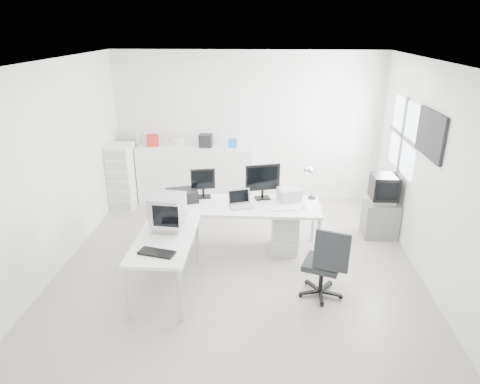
# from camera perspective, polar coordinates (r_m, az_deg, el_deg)

# --- Properties ---
(floor) EXTENTS (5.00, 5.00, 0.01)m
(floor) POSITION_cam_1_polar(r_m,az_deg,el_deg) (6.33, -0.11, -9.13)
(floor) COLOR beige
(floor) RESTS_ON ground
(ceiling) EXTENTS (5.00, 5.00, 0.01)m
(ceiling) POSITION_cam_1_polar(r_m,az_deg,el_deg) (5.46, -0.13, 17.06)
(ceiling) COLOR white
(ceiling) RESTS_ON back_wall
(back_wall) EXTENTS (5.00, 0.02, 2.80)m
(back_wall) POSITION_cam_1_polar(r_m,az_deg,el_deg) (8.14, 0.97, 8.59)
(back_wall) COLOR white
(back_wall) RESTS_ON floor
(left_wall) EXTENTS (0.02, 5.00, 2.80)m
(left_wall) POSITION_cam_1_polar(r_m,az_deg,el_deg) (6.39, -23.13, 3.17)
(left_wall) COLOR white
(left_wall) RESTS_ON floor
(right_wall) EXTENTS (0.02, 5.00, 2.80)m
(right_wall) POSITION_cam_1_polar(r_m,az_deg,el_deg) (6.13, 23.94, 2.29)
(right_wall) COLOR white
(right_wall) RESTS_ON floor
(window) EXTENTS (0.02, 1.20, 1.10)m
(window) POSITION_cam_1_polar(r_m,az_deg,el_deg) (7.16, 20.91, 6.99)
(window) COLOR white
(window) RESTS_ON right_wall
(wall_picture) EXTENTS (0.04, 0.90, 0.60)m
(wall_picture) POSITION_cam_1_polar(r_m,az_deg,el_deg) (6.08, 24.08, 7.06)
(wall_picture) COLOR black
(wall_picture) RESTS_ON right_wall
(main_desk) EXTENTS (2.40, 0.80, 0.75)m
(main_desk) POSITION_cam_1_polar(r_m,az_deg,el_deg) (6.44, -0.22, -4.74)
(main_desk) COLOR white
(main_desk) RESTS_ON floor
(side_desk) EXTENTS (0.70, 1.40, 0.75)m
(side_desk) POSITION_cam_1_polar(r_m,az_deg,el_deg) (5.60, -9.78, -9.42)
(side_desk) COLOR white
(side_desk) RESTS_ON floor
(drawer_pedestal) EXTENTS (0.40, 0.50, 0.60)m
(drawer_pedestal) POSITION_cam_1_polar(r_m,az_deg,el_deg) (6.52, 5.99, -5.27)
(drawer_pedestal) COLOR white
(drawer_pedestal) RESTS_ON floor
(inkjet_printer) EXTENTS (0.54, 0.48, 0.16)m
(inkjet_printer) POSITION_cam_1_polar(r_m,az_deg,el_deg) (6.45, -7.73, -0.46)
(inkjet_printer) COLOR black
(inkjet_printer) RESTS_ON main_desk
(lcd_monitor_small) EXTENTS (0.40, 0.28, 0.46)m
(lcd_monitor_small) POSITION_cam_1_polar(r_m,az_deg,el_deg) (6.48, -4.95, 1.18)
(lcd_monitor_small) COLOR black
(lcd_monitor_small) RESTS_ON main_desk
(lcd_monitor_large) EXTENTS (0.56, 0.34, 0.55)m
(lcd_monitor_large) POSITION_cam_1_polar(r_m,az_deg,el_deg) (6.40, 3.04, 1.39)
(lcd_monitor_large) COLOR black
(lcd_monitor_large) RESTS_ON main_desk
(laptop) EXTENTS (0.38, 0.38, 0.19)m
(laptop) POSITION_cam_1_polar(r_m,az_deg,el_deg) (6.15, 0.18, -1.21)
(laptop) COLOR #B7B7BA
(laptop) RESTS_ON main_desk
(white_keyboard) EXTENTS (0.41, 0.19, 0.02)m
(white_keyboard) POSITION_cam_1_polar(r_m,az_deg,el_deg) (6.14, 5.76, -2.28)
(white_keyboard) COLOR white
(white_keyboard) RESTS_ON main_desk
(white_mouse) EXTENTS (0.07, 0.07, 0.07)m
(white_mouse) POSITION_cam_1_polar(r_m,az_deg,el_deg) (6.20, 8.52, -1.94)
(white_mouse) COLOR white
(white_mouse) RESTS_ON main_desk
(laser_printer) EXTENTS (0.39, 0.36, 0.18)m
(laser_printer) POSITION_cam_1_polar(r_m,az_deg,el_deg) (6.45, 6.56, -0.30)
(laser_printer) COLOR #B3B3B3
(laser_printer) RESTS_ON main_desk
(desk_lamp) EXTENTS (0.17, 0.17, 0.47)m
(desk_lamp) POSITION_cam_1_polar(r_m,az_deg,el_deg) (6.51, 9.66, 1.09)
(desk_lamp) COLOR silver
(desk_lamp) RESTS_ON main_desk
(crt_monitor) EXTENTS (0.43, 0.43, 0.46)m
(crt_monitor) POSITION_cam_1_polar(r_m,az_deg,el_deg) (5.54, -9.61, -2.73)
(crt_monitor) COLOR #B7B7BA
(crt_monitor) RESTS_ON side_desk
(black_keyboard) EXTENTS (0.45, 0.26, 0.03)m
(black_keyboard) POSITION_cam_1_polar(r_m,az_deg,el_deg) (5.07, -11.04, -7.95)
(black_keyboard) COLOR black
(black_keyboard) RESTS_ON side_desk
(office_chair) EXTENTS (0.72, 0.72, 0.98)m
(office_chair) POSITION_cam_1_polar(r_m,az_deg,el_deg) (5.46, 10.94, -8.98)
(office_chair) COLOR #25282A
(office_chair) RESTS_ON floor
(tv_cabinet) EXTENTS (0.53, 0.43, 0.58)m
(tv_cabinet) POSITION_cam_1_polar(r_m,az_deg,el_deg) (7.26, 18.16, -3.46)
(tv_cabinet) COLOR slate
(tv_cabinet) RESTS_ON floor
(crt_tv) EXTENTS (0.50, 0.48, 0.45)m
(crt_tv) POSITION_cam_1_polar(r_m,az_deg,el_deg) (7.07, 18.64, 0.32)
(crt_tv) COLOR black
(crt_tv) RESTS_ON tv_cabinet
(sideboard) EXTENTS (2.18, 0.54, 1.09)m
(sideboard) POSITION_cam_1_polar(r_m,az_deg,el_deg) (8.23, -5.84, 2.41)
(sideboard) COLOR white
(sideboard) RESTS_ON floor
(clutter_box_a) EXTENTS (0.26, 0.24, 0.21)m
(clutter_box_a) POSITION_cam_1_polar(r_m,az_deg,el_deg) (8.21, -11.57, 6.75)
(clutter_box_a) COLOR red
(clutter_box_a) RESTS_ON sideboard
(clutter_box_b) EXTENTS (0.16, 0.14, 0.13)m
(clutter_box_b) POSITION_cam_1_polar(r_m,az_deg,el_deg) (8.10, -8.11, 6.52)
(clutter_box_b) COLOR white
(clutter_box_b) RESTS_ON sideboard
(clutter_box_c) EXTENTS (0.24, 0.22, 0.23)m
(clutter_box_c) POSITION_cam_1_polar(r_m,az_deg,el_deg) (8.01, -4.59, 6.85)
(clutter_box_c) COLOR black
(clutter_box_c) RESTS_ON sideboard
(clutter_box_d) EXTENTS (0.15, 0.13, 0.15)m
(clutter_box_d) POSITION_cam_1_polar(r_m,az_deg,el_deg) (7.96, -0.99, 6.54)
(clutter_box_d) COLOR #1962B2
(clutter_box_d) RESTS_ON sideboard
(clutter_bottle) EXTENTS (0.07, 0.07, 0.22)m
(clutter_bottle) POSITION_cam_1_polar(r_m,az_deg,el_deg) (8.32, -13.52, 6.85)
(clutter_bottle) COLOR white
(clutter_bottle) RESTS_ON sideboard
(filing_cabinet) EXTENTS (0.42, 0.50, 1.20)m
(filing_cabinet) POSITION_cam_1_polar(r_m,az_deg,el_deg) (8.19, -15.44, 2.03)
(filing_cabinet) COLOR white
(filing_cabinet) RESTS_ON floor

